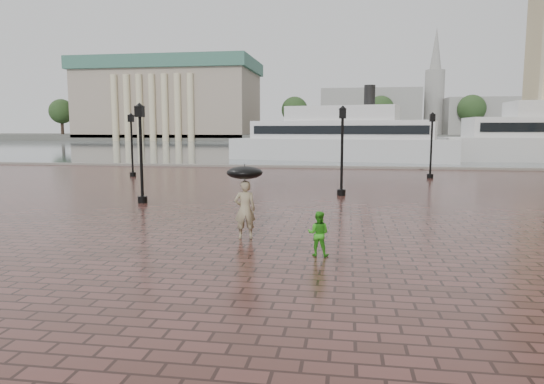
{
  "coord_description": "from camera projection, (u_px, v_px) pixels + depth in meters",
  "views": [
    {
      "loc": [
        3.26,
        -10.86,
        3.31
      ],
      "look_at": [
        0.97,
        3.93,
        1.4
      ],
      "focal_mm": 32.0,
      "sensor_mm": 36.0,
      "label": 1
    }
  ],
  "objects": [
    {
      "name": "ground",
      "position": [
        207.0,
        270.0,
        11.56
      ],
      "size": [
        300.0,
        300.0,
        0.0
      ],
      "primitive_type": "plane",
      "color": "#3D211B",
      "rests_on": "ground"
    },
    {
      "name": "harbour_water",
      "position": [
        332.0,
        146.0,
        101.74
      ],
      "size": [
        240.0,
        240.0,
        0.0
      ],
      "primitive_type": "plane",
      "color": "#4C565D",
      "rests_on": "ground"
    },
    {
      "name": "quay_edge",
      "position": [
        310.0,
        168.0,
        42.92
      ],
      "size": [
        80.0,
        0.6,
        0.3
      ],
      "primitive_type": "cube",
      "color": "slate",
      "rests_on": "ground"
    },
    {
      "name": "far_shore",
      "position": [
        338.0,
        137.0,
        168.27
      ],
      "size": [
        300.0,
        60.0,
        2.0
      ],
      "primitive_type": "cube",
      "color": "#4C4C47",
      "rests_on": "ground"
    },
    {
      "name": "museum",
      "position": [
        170.0,
        98.0,
        159.91
      ],
      "size": [
        57.0,
        32.5,
        26.0
      ],
      "color": "gray",
      "rests_on": "ground"
    },
    {
      "name": "distant_skyline",
      "position": [
        494.0,
        110.0,
        150.08
      ],
      "size": [
        102.5,
        22.0,
        33.0
      ],
      "color": "gray",
      "rests_on": "ground"
    },
    {
      "name": "far_trees",
      "position": [
        337.0,
        110.0,
        145.64
      ],
      "size": [
        188.0,
        8.0,
        13.5
      ],
      "color": "#2D2119",
      "rests_on": "ground"
    },
    {
      "name": "street_lamps",
      "position": [
        266.0,
        147.0,
        28.64
      ],
      "size": [
        21.44,
        14.44,
        4.4
      ],
      "color": "black",
      "rests_on": "ground"
    },
    {
      "name": "adult_pedestrian",
      "position": [
        245.0,
        210.0,
        14.83
      ],
      "size": [
        0.75,
        0.6,
        1.8
      ],
      "primitive_type": "imported",
      "rotation": [
        0.0,
        0.0,
        3.42
      ],
      "color": "tan",
      "rests_on": "ground"
    },
    {
      "name": "child_pedestrian",
      "position": [
        318.0,
        234.0,
        12.81
      ],
      "size": [
        0.63,
        0.52,
        1.2
      ],
      "primitive_type": "imported",
      "rotation": [
        0.0,
        0.0,
        3.02
      ],
      "color": "green",
      "rests_on": "ground"
    },
    {
      "name": "ferry_near",
      "position": [
        342.0,
        138.0,
        53.27
      ],
      "size": [
        25.36,
        11.05,
        8.09
      ],
      "rotation": [
        0.0,
        0.0,
        -0.22
      ],
      "color": "silver",
      "rests_on": "ground"
    },
    {
      "name": "umbrella",
      "position": [
        245.0,
        173.0,
        14.69
      ],
      "size": [
        1.1,
        1.1,
        1.17
      ],
      "color": "black",
      "rests_on": "ground"
    }
  ]
}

